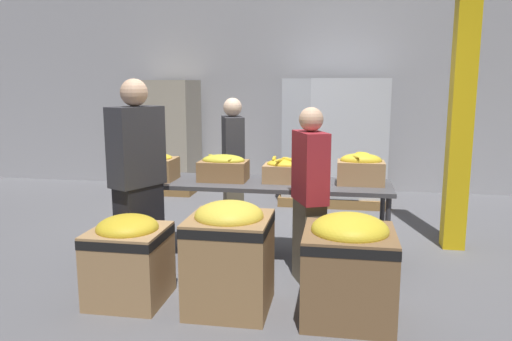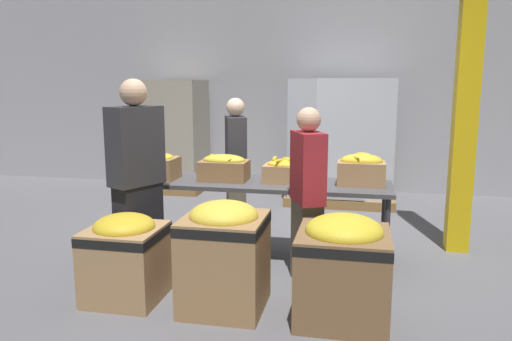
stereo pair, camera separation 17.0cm
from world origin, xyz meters
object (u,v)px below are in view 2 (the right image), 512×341
at_px(banana_box_0, 157,166).
at_px(volunteer_2, 307,198).
at_px(banana_box_1, 224,167).
at_px(banana_box_2, 285,170).
at_px(donation_bin_2, 343,265).
at_px(pallet_stack_1, 327,141).
at_px(donation_bin_0, 126,254).
at_px(donation_bin_1, 224,252).
at_px(support_pillar, 470,53).
at_px(banana_box_3, 361,169).
at_px(volunteer_1, 137,180).
at_px(pallet_stack_2, 177,137).
at_px(sorting_table, 256,187).
at_px(pallet_stack_0, 355,142).
at_px(volunteer_0, 236,167).

bearing_deg(banana_box_0, volunteer_2, -18.26).
xyz_separation_m(banana_box_1, banana_box_2, (0.61, 0.03, -0.01)).
bearing_deg(donation_bin_2, pallet_stack_1, 95.64).
bearing_deg(donation_bin_0, volunteer_2, 24.32).
xyz_separation_m(banana_box_0, volunteer_2, (1.57, -0.52, -0.14)).
relative_size(banana_box_0, volunteer_2, 0.26).
xyz_separation_m(donation_bin_1, support_pillar, (2.00, 1.81, 1.55)).
bearing_deg(donation_bin_2, banana_box_3, 84.87).
bearing_deg(donation_bin_2, volunteer_1, 164.42).
xyz_separation_m(banana_box_0, pallet_stack_2, (-0.87, 2.85, -0.03)).
height_order(sorting_table, donation_bin_1, donation_bin_1).
distance_m(donation_bin_0, donation_bin_1, 0.82).
bearing_deg(donation_bin_0, support_pillar, 32.72).
bearing_deg(pallet_stack_2, pallet_stack_0, -4.80).
distance_m(volunteer_0, donation_bin_2, 2.34).
xyz_separation_m(volunteer_2, donation_bin_2, (0.33, -0.62, -0.34)).
height_order(volunteer_0, donation_bin_1, volunteer_0).
distance_m(banana_box_0, banana_box_1, 0.68).
relative_size(donation_bin_1, pallet_stack_0, 0.48).
bearing_deg(sorting_table, volunteer_0, 117.99).
distance_m(donation_bin_0, pallet_stack_0, 4.17).
bearing_deg(volunteer_1, donation_bin_1, -91.68).
relative_size(banana_box_3, support_pillar, 0.11).
bearing_deg(banana_box_2, donation_bin_1, -102.58).
bearing_deg(banana_box_0, donation_bin_2, -30.98).
distance_m(donation_bin_1, donation_bin_2, 0.89).
height_order(volunteer_0, pallet_stack_2, pallet_stack_2).
relative_size(banana_box_1, donation_bin_2, 0.60).
xyz_separation_m(banana_box_2, pallet_stack_2, (-2.15, 2.75, -0.01)).
height_order(donation_bin_1, pallet_stack_2, pallet_stack_2).
relative_size(banana_box_2, volunteer_0, 0.26).
bearing_deg(volunteer_1, sorting_table, -25.71).
xyz_separation_m(sorting_table, banana_box_3, (1.01, 0.03, 0.20)).
height_order(volunteer_1, pallet_stack_2, volunteer_1).
bearing_deg(pallet_stack_2, banana_box_0, -73.11).
relative_size(banana_box_0, pallet_stack_0, 0.22).
bearing_deg(sorting_table, donation_bin_1, -89.57).
relative_size(banana_box_1, pallet_stack_1, 0.27).
distance_m(banana_box_3, pallet_stack_2, 3.98).
distance_m(volunteer_0, volunteer_1, 1.52).
bearing_deg(donation_bin_1, pallet_stack_2, 115.11).
xyz_separation_m(banana_box_0, donation_bin_2, (1.90, -1.14, -0.48)).
distance_m(donation_bin_1, pallet_stack_1, 3.81).
bearing_deg(volunteer_2, support_pillar, -73.48).
bearing_deg(support_pillar, volunteer_1, -156.08).
bearing_deg(donation_bin_1, volunteer_2, 47.89).
height_order(banana_box_0, banana_box_2, banana_box_0).
distance_m(banana_box_1, volunteer_0, 0.72).
height_order(banana_box_0, volunteer_1, volunteer_1).
distance_m(banana_box_3, volunteer_1, 2.07).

